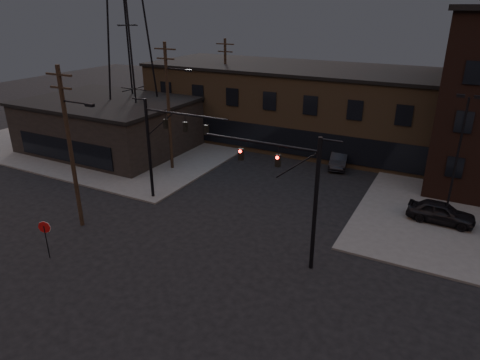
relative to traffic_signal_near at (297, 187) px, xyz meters
name	(u,v)px	position (x,y,z in m)	size (l,w,h in m)	color
ground	(176,277)	(-5.36, -4.50, -4.93)	(140.00, 140.00, 0.00)	black
sidewalk_nw	(135,132)	(-27.36, 17.50, -4.86)	(30.00, 30.00, 0.15)	#474744
building_row	(328,109)	(-5.36, 23.50, -0.93)	(40.00, 12.00, 8.00)	#4E3E29
building_left	(109,126)	(-25.36, 11.50, -2.43)	(16.00, 12.00, 5.00)	black
traffic_signal_near	(297,187)	(0.00, 0.00, 0.00)	(7.12, 0.24, 8.00)	black
traffic_signal_far	(162,140)	(-12.07, 3.50, 0.08)	(7.12, 0.24, 8.00)	black
stop_sign	(45,231)	(-13.36, -6.49, -3.09)	(0.72, 0.33, 2.48)	black
utility_pole_near	(71,145)	(-14.79, -2.50, 0.94)	(3.70, 0.28, 11.00)	black
utility_pole_mid	(169,105)	(-15.79, 9.50, 1.19)	(3.70, 0.28, 11.50)	black
utility_pole_far	(226,87)	(-16.86, 21.50, 0.85)	(2.20, 0.28, 11.00)	black
transmission_tower	(127,25)	(-23.36, 13.50, 7.57)	(7.00, 7.00, 25.00)	black
lot_light_a	(459,150)	(7.64, 9.50, 0.58)	(1.50, 0.28, 9.14)	black
parked_car_lot_a	(441,212)	(7.34, 9.45, -4.02)	(1.79, 4.46, 1.52)	black
car_crossing	(339,159)	(-2.18, 17.47, -4.21)	(1.53, 4.40, 1.45)	black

